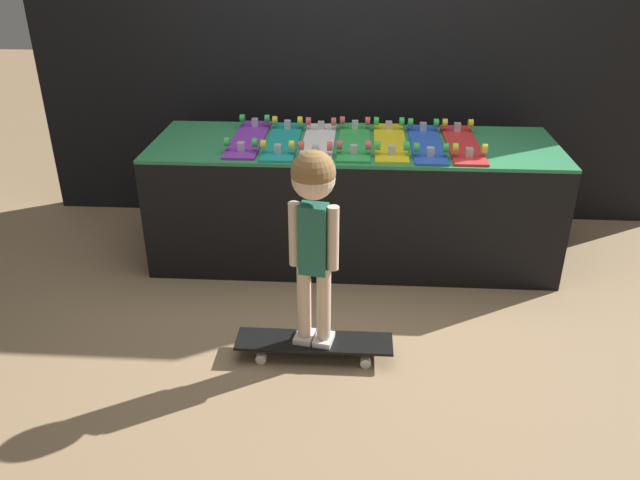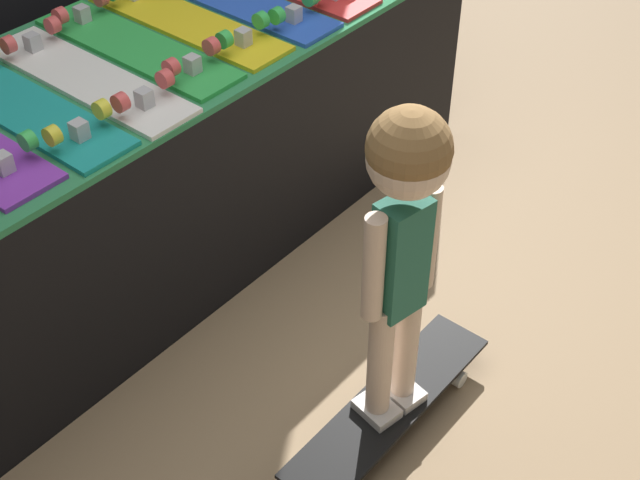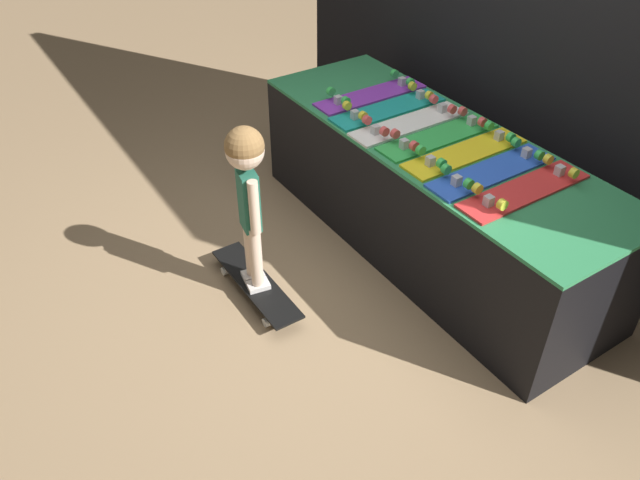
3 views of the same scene
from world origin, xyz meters
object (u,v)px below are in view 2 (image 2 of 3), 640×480
at_px(skateboard_yellow_on_rack, 187,20).
at_px(skateboard_on_floor, 389,407).
at_px(skateboard_teal_on_rack, 23,105).
at_px(child, 404,217).
at_px(skateboard_white_on_rack, 87,76).
at_px(skateboard_green_on_rack, 136,45).

relative_size(skateboard_yellow_on_rack, skateboard_on_floor, 0.98).
height_order(skateboard_teal_on_rack, child, child).
height_order(skateboard_yellow_on_rack, skateboard_on_floor, skateboard_yellow_on_rack).
height_order(skateboard_white_on_rack, child, child).
distance_m(skateboard_white_on_rack, skateboard_on_floor, 1.30).
xyz_separation_m(skateboard_green_on_rack, child, (-0.17, -1.13, 0.01)).
relative_size(skateboard_teal_on_rack, skateboard_on_floor, 0.98).
height_order(skateboard_teal_on_rack, skateboard_yellow_on_rack, same).
xyz_separation_m(skateboard_teal_on_rack, skateboard_on_floor, (0.27, -1.11, -0.69)).
bearing_deg(skateboard_white_on_rack, skateboard_green_on_rack, 8.49).
bearing_deg(child, skateboard_white_on_rack, 103.09).
xyz_separation_m(skateboard_yellow_on_rack, skateboard_on_floor, (-0.38, -1.13, -0.69)).
bearing_deg(skateboard_on_floor, skateboard_teal_on_rack, 103.52).
height_order(skateboard_white_on_rack, skateboard_yellow_on_rack, same).
xyz_separation_m(skateboard_teal_on_rack, child, (0.27, -1.11, 0.01)).
height_order(skateboard_teal_on_rack, skateboard_white_on_rack, same).
bearing_deg(skateboard_on_floor, skateboard_white_on_rack, 92.64).
bearing_deg(skateboard_green_on_rack, skateboard_on_floor, -98.34).
xyz_separation_m(skateboard_white_on_rack, skateboard_on_floor, (0.05, -1.10, -0.69)).
bearing_deg(skateboard_yellow_on_rack, skateboard_green_on_rack, 179.95).
distance_m(skateboard_teal_on_rack, skateboard_yellow_on_rack, 0.65).
relative_size(skateboard_teal_on_rack, skateboard_yellow_on_rack, 1.00).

